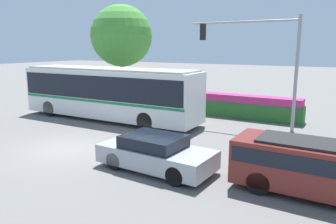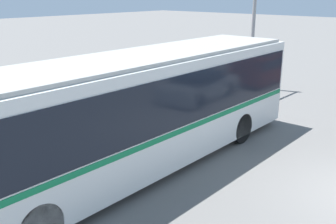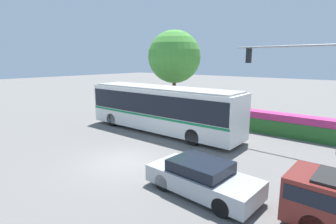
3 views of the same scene
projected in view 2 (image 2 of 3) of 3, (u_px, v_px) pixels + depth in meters
city_bus at (141, 105)px, 10.68m from camera, size 11.90×2.70×3.20m
traffic_light_pole at (236, 7)px, 17.85m from camera, size 6.10×0.24×6.05m
flowering_hedge at (168, 82)px, 18.41m from camera, size 8.85×1.13×1.47m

